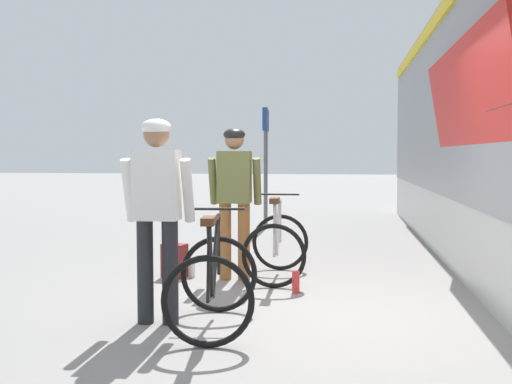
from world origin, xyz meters
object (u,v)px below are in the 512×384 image
object	(u,v)px
bicycle_near_black	(214,281)
bicycle_far_silver	(277,245)
cyclist_far_in_olive	(234,190)
water_bottle_by_the_backpack	(192,269)
backpack_on_platform	(175,261)
water_bottle_near_the_bikes	(296,282)
platform_sign_post	(266,147)
cyclist_near_in_white	(157,202)

from	to	relation	value
bicycle_near_black	bicycle_far_silver	distance (m)	2.10
cyclist_far_in_olive	water_bottle_by_the_backpack	xyz separation A→B (m)	(-0.53, 0.08, -0.96)
backpack_on_platform	water_bottle_near_the_bikes	world-z (taller)	backpack_on_platform
backpack_on_platform	water_bottle_near_the_bikes	distance (m)	1.62
platform_sign_post	bicycle_near_black	bearing A→B (deg)	-86.27
bicycle_far_silver	platform_sign_post	bearing A→B (deg)	98.93
cyclist_near_in_white	water_bottle_by_the_backpack	xyz separation A→B (m)	(-0.20, 1.95, -0.96)
bicycle_far_silver	backpack_on_platform	distance (m)	1.24
bicycle_near_black	platform_sign_post	bearing A→B (deg)	93.73
bicycle_far_silver	cyclist_near_in_white	bearing A→B (deg)	-112.33
bicycle_far_silver	water_bottle_by_the_backpack	world-z (taller)	bicycle_far_silver
bicycle_near_black	water_bottle_by_the_backpack	size ratio (longest dim) A/B	6.33
bicycle_far_silver	platform_sign_post	size ratio (longest dim) A/B	0.46
cyclist_far_in_olive	bicycle_near_black	size ratio (longest dim) A/B	1.53
cyclist_near_in_white	bicycle_far_silver	world-z (taller)	cyclist_near_in_white
backpack_on_platform	bicycle_near_black	bearing A→B (deg)	-50.37
platform_sign_post	cyclist_far_in_olive	bearing A→B (deg)	-86.87
bicycle_near_black	platform_sign_post	size ratio (longest dim) A/B	0.48
cyclist_near_in_white	backpack_on_platform	distance (m)	2.12
bicycle_far_silver	water_bottle_near_the_bikes	xyz separation A→B (m)	(0.27, -0.71, -0.28)
bicycle_far_silver	backpack_on_platform	xyz separation A→B (m)	(-1.22, -0.10, -0.20)
bicycle_far_silver	backpack_on_platform	bearing A→B (deg)	-175.44
cyclist_far_in_olive	platform_sign_post	bearing A→B (deg)	93.13
bicycle_far_silver	bicycle_near_black	bearing A→B (deg)	-98.40
cyclist_near_in_white	bicycle_far_silver	xyz separation A→B (m)	(0.82, 1.99, -0.65)
cyclist_far_in_olive	water_bottle_by_the_backpack	size ratio (longest dim) A/B	9.70
cyclist_far_in_olive	bicycle_near_black	bearing A→B (deg)	-84.75
water_bottle_near_the_bikes	bicycle_near_black	bearing A→B (deg)	-113.01
bicycle_near_black	bicycle_far_silver	world-z (taller)	same
bicycle_far_silver	water_bottle_by_the_backpack	distance (m)	1.07
bicycle_far_silver	backpack_on_platform	size ratio (longest dim) A/B	2.74
platform_sign_post	cyclist_near_in_white	bearing A→B (deg)	-90.52
cyclist_near_in_white	cyclist_far_in_olive	xyz separation A→B (m)	(0.33, 1.87, 0.00)
cyclist_near_in_white	bicycle_far_silver	size ratio (longest dim) A/B	1.61
cyclist_far_in_olive	water_bottle_near_the_bikes	distance (m)	1.34
cyclist_near_in_white	cyclist_far_in_olive	distance (m)	1.90
backpack_on_platform	cyclist_far_in_olive	bearing A→B (deg)	13.06
cyclist_near_in_white	water_bottle_by_the_backpack	bearing A→B (deg)	95.89
backpack_on_platform	water_bottle_by_the_backpack	world-z (taller)	backpack_on_platform
cyclist_far_in_olive	platform_sign_post	xyz separation A→B (m)	(-0.27, 4.94, 0.57)
platform_sign_post	backpack_on_platform	bearing A→B (deg)	-95.36
cyclist_near_in_white	backpack_on_platform	world-z (taller)	cyclist_near_in_white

